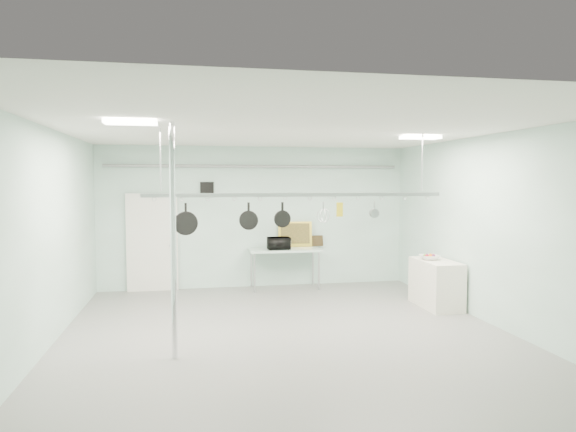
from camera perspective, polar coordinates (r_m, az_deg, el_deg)
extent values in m
plane|color=gray|center=(8.13, 0.09, -13.38)|extent=(8.00, 8.00, 0.00)
cube|color=silver|center=(7.80, 0.10, 9.60)|extent=(7.00, 8.00, 0.02)
cube|color=silver|center=(11.73, -3.59, -0.10)|extent=(7.00, 0.02, 3.20)
cube|color=silver|center=(9.13, 22.15, -1.51)|extent=(0.02, 8.00, 3.20)
cube|color=silver|center=(11.67, -14.84, -2.96)|extent=(1.10, 0.10, 2.20)
cube|color=black|center=(11.60, -9.00, 3.02)|extent=(0.30, 0.04, 0.30)
cylinder|color=gray|center=(11.62, -3.56, 5.53)|extent=(6.60, 0.07, 0.07)
cylinder|color=silver|center=(7.07, -12.62, -2.81)|extent=(0.08, 0.08, 3.20)
cube|color=#AECDBA|center=(11.52, -0.36, -3.77)|extent=(1.60, 0.70, 0.05)
cylinder|color=#B7B7BC|center=(11.20, -3.75, -6.33)|extent=(0.04, 0.04, 0.86)
cylinder|color=#B7B7BC|center=(11.75, -4.08, -5.85)|extent=(0.04, 0.04, 0.86)
cylinder|color=#B7B7BC|center=(11.47, 3.45, -6.09)|extent=(0.04, 0.04, 0.86)
cylinder|color=#B7B7BC|center=(12.00, 2.79, -5.64)|extent=(0.04, 0.04, 0.86)
cube|color=white|center=(10.33, 16.12, -7.24)|extent=(0.60, 1.20, 0.90)
cube|color=#B7B7BC|center=(8.10, 1.08, 2.37)|extent=(4.80, 0.06, 0.06)
cylinder|color=#B7B7BC|center=(7.94, -13.99, 5.84)|extent=(0.02, 0.02, 0.94)
cylinder|color=#B7B7BC|center=(8.78, 14.69, 5.63)|extent=(0.02, 0.02, 0.94)
cube|color=white|center=(6.90, -17.09, 9.93)|extent=(0.65, 0.30, 0.05)
cube|color=white|center=(9.12, 14.49, 8.46)|extent=(0.65, 0.30, 0.05)
imported|color=black|center=(11.38, -1.03, -3.05)|extent=(0.49, 0.34, 0.27)
cylinder|color=white|center=(11.43, -0.03, -3.22)|extent=(0.19, 0.19, 0.19)
cube|color=gold|center=(11.83, 0.79, -2.04)|extent=(0.79, 0.19, 0.58)
cube|color=#2E2210|center=(11.96, 3.20, -2.77)|extent=(0.30, 0.09, 0.25)
imported|color=silver|center=(10.30, 15.44, -4.45)|extent=(0.39, 0.39, 0.09)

